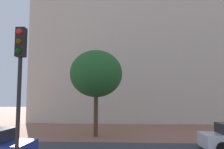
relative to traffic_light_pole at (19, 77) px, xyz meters
The scene contains 4 objects.
ground_plane 8.23m from the traffic_light_pole, 75.18° to the left, with size 120.00×120.00×0.00m, color #93604C.
landmark_building 27.78m from the traffic_light_pole, 76.63° to the left, with size 28.20×14.37×39.41m.
traffic_light_pole is the anchor object (origin of this frame).
tree_curb_far 10.59m from the traffic_light_pole, 85.05° to the left, with size 3.89×3.89×6.35m.
Camera 1 is at (1.29, -4.01, 2.77)m, focal length 37.60 mm.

